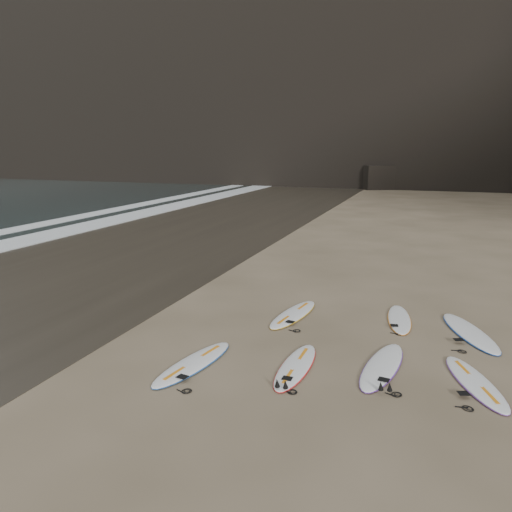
{
  "coord_description": "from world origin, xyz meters",
  "views": [
    {
      "loc": [
        -0.1,
        -9.92,
        4.49
      ],
      "look_at": [
        -4.62,
        2.82,
        1.5
      ],
      "focal_mm": 35.0,
      "sensor_mm": 36.0,
      "label": 1
    }
  ],
  "objects_px": {
    "surfboard_2": "(382,366)",
    "surfboard_5": "(293,314)",
    "surfboard_1": "(296,366)",
    "surfboard_7": "(470,332)",
    "surfboard_0": "(193,363)",
    "surfboard_6": "(399,319)",
    "surfboard_3": "(475,382)"
  },
  "relations": [
    {
      "from": "surfboard_2",
      "to": "surfboard_5",
      "type": "height_order",
      "value": "same"
    },
    {
      "from": "surfboard_0",
      "to": "surfboard_6",
      "type": "xyz_separation_m",
      "value": [
        3.88,
        4.29,
        -0.0
      ]
    },
    {
      "from": "surfboard_3",
      "to": "surfboard_7",
      "type": "height_order",
      "value": "surfboard_7"
    },
    {
      "from": "surfboard_0",
      "to": "surfboard_6",
      "type": "distance_m",
      "value": 5.78
    },
    {
      "from": "surfboard_5",
      "to": "surfboard_0",
      "type": "bearing_deg",
      "value": -98.48
    },
    {
      "from": "surfboard_7",
      "to": "surfboard_1",
      "type": "bearing_deg",
      "value": -158.16
    },
    {
      "from": "surfboard_0",
      "to": "surfboard_2",
      "type": "bearing_deg",
      "value": 27.33
    },
    {
      "from": "surfboard_6",
      "to": "surfboard_7",
      "type": "bearing_deg",
      "value": -21.77
    },
    {
      "from": "surfboard_2",
      "to": "surfboard_5",
      "type": "bearing_deg",
      "value": 143.62
    },
    {
      "from": "surfboard_7",
      "to": "surfboard_2",
      "type": "bearing_deg",
      "value": -145.55
    },
    {
      "from": "surfboard_5",
      "to": "surfboard_7",
      "type": "bearing_deg",
      "value": 10.44
    },
    {
      "from": "surfboard_3",
      "to": "surfboard_6",
      "type": "relative_size",
      "value": 1.03
    },
    {
      "from": "surfboard_0",
      "to": "surfboard_1",
      "type": "xyz_separation_m",
      "value": [
        2.06,
        0.59,
        -0.0
      ]
    },
    {
      "from": "surfboard_2",
      "to": "surfboard_3",
      "type": "xyz_separation_m",
      "value": [
        1.76,
        -0.15,
        -0.0
      ]
    },
    {
      "from": "surfboard_0",
      "to": "surfboard_5",
      "type": "xyz_separation_m",
      "value": [
        1.15,
        3.72,
        0.0
      ]
    },
    {
      "from": "surfboard_0",
      "to": "surfboard_5",
      "type": "height_order",
      "value": "same"
    },
    {
      "from": "surfboard_3",
      "to": "surfboard_6",
      "type": "bearing_deg",
      "value": 95.98
    },
    {
      "from": "surfboard_2",
      "to": "surfboard_7",
      "type": "relative_size",
      "value": 0.94
    },
    {
      "from": "surfboard_7",
      "to": "surfboard_0",
      "type": "bearing_deg",
      "value": -166.39
    },
    {
      "from": "surfboard_3",
      "to": "surfboard_0",
      "type": "bearing_deg",
      "value": 170.04
    },
    {
      "from": "surfboard_3",
      "to": "surfboard_6",
      "type": "height_order",
      "value": "surfboard_3"
    },
    {
      "from": "surfboard_5",
      "to": "surfboard_7",
      "type": "relative_size",
      "value": 0.94
    },
    {
      "from": "surfboard_6",
      "to": "surfboard_2",
      "type": "bearing_deg",
      "value": -99.61
    },
    {
      "from": "surfboard_5",
      "to": "surfboard_6",
      "type": "xyz_separation_m",
      "value": [
        2.73,
        0.57,
        -0.0
      ]
    },
    {
      "from": "surfboard_0",
      "to": "surfboard_3",
      "type": "xyz_separation_m",
      "value": [
        5.51,
        1.05,
        -0.0
      ]
    },
    {
      "from": "surfboard_0",
      "to": "surfboard_1",
      "type": "relative_size",
      "value": 1.08
    },
    {
      "from": "surfboard_1",
      "to": "surfboard_7",
      "type": "height_order",
      "value": "surfboard_7"
    },
    {
      "from": "surfboard_0",
      "to": "surfboard_5",
      "type": "relative_size",
      "value": 0.99
    },
    {
      "from": "surfboard_3",
      "to": "surfboard_1",
      "type": "bearing_deg",
      "value": 166.85
    },
    {
      "from": "surfboard_2",
      "to": "surfboard_6",
      "type": "xyz_separation_m",
      "value": [
        0.13,
        3.09,
        -0.0
      ]
    },
    {
      "from": "surfboard_1",
      "to": "surfboard_2",
      "type": "bearing_deg",
      "value": 20.43
    },
    {
      "from": "surfboard_2",
      "to": "surfboard_3",
      "type": "bearing_deg",
      "value": 2.99
    }
  ]
}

